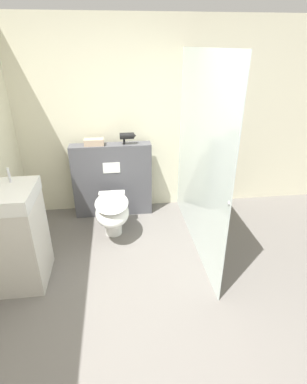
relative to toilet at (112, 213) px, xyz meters
The scene contains 8 objects.
ground_plane 1.59m from the toilet, 78.55° to the right, with size 12.00×12.00×0.00m, color slate.
wall_back 1.26m from the toilet, 69.12° to the left, with size 8.00×0.06×2.50m.
partition_panel 0.62m from the toilet, 88.66° to the left, with size 1.05×0.21×1.00m.
shower_glass 1.23m from the toilet, 12.17° to the right, with size 0.04×1.97×2.13m.
toilet is the anchor object (origin of this frame).
sink_vanity 1.12m from the toilet, 143.95° to the right, with size 0.47×0.56×1.16m.
hair_drier 0.99m from the toilet, 67.36° to the left, with size 0.21×0.08×0.15m.
folded_towel 0.94m from the toilet, 107.73° to the left, with size 0.25×0.13×0.08m.
Camera 1 is at (-0.21, -1.64, 2.16)m, focal length 28.00 mm.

